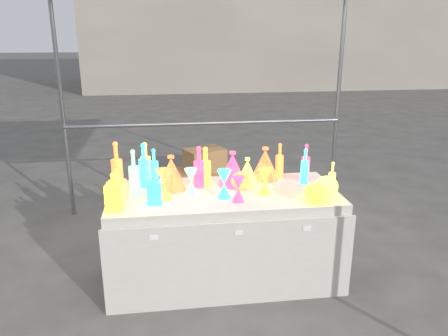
{
  "coord_description": "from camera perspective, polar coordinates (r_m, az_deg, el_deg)",
  "views": [
    {
      "loc": [
        -0.43,
        -3.2,
        1.97
      ],
      "look_at": [
        0.0,
        0.0,
        0.95
      ],
      "focal_mm": 35.0,
      "sensor_mm": 36.0,
      "label": 1
    }
  ],
  "objects": [
    {
      "name": "bottle_2",
      "position": [
        3.53,
        -13.81,
        0.19
      ],
      "size": [
        0.1,
        0.1,
        0.4
      ],
      "primitive_type": null,
      "rotation": [
        0.0,
        0.0,
        0.22
      ],
      "color": "#FFA21A",
      "rests_on": "display_table"
    },
    {
      "name": "display_table",
      "position": [
        3.6,
        0.02,
        -8.82
      ],
      "size": [
        1.84,
        0.83,
        0.75
      ],
      "color": "silver",
      "rests_on": "ground"
    },
    {
      "name": "globe_2",
      "position": [
        3.51,
        2.22,
        -1.74
      ],
      "size": [
        0.18,
        0.18,
        0.13
      ],
      "primitive_type": null,
      "rotation": [
        0.0,
        0.0,
        0.17
      ],
      "color": "#FFA21A",
      "rests_on": "display_table"
    },
    {
      "name": "bottle_6",
      "position": [
        3.56,
        -2.42,
        0.22
      ],
      "size": [
        0.11,
        0.11,
        0.33
      ],
      "primitive_type": null,
      "rotation": [
        0.0,
        0.0,
        -0.35
      ],
      "color": "#F34A16",
      "rests_on": "display_table"
    },
    {
      "name": "bottle_11",
      "position": [
        3.52,
        13.93,
        -1.15
      ],
      "size": [
        0.06,
        0.06,
        0.25
      ],
      "primitive_type": null,
      "rotation": [
        0.0,
        0.0,
        0.09
      ],
      "color": "#136476",
      "rests_on": "display_table"
    },
    {
      "name": "cardboard_box_flat",
      "position": [
        6.25,
        -3.05,
        -0.58
      ],
      "size": [
        0.69,
        0.51,
        0.06
      ],
      "primitive_type": "cube",
      "rotation": [
        0.0,
        0.0,
        -0.04
      ],
      "color": "tan",
      "rests_on": "ground"
    },
    {
      "name": "cardboard_box_closed",
      "position": [
        6.2,
        -2.53,
        0.82
      ],
      "size": [
        0.63,
        0.55,
        0.38
      ],
      "primitive_type": "cube",
      "rotation": [
        0.0,
        0.0,
        0.4
      ],
      "color": "tan",
      "rests_on": "ground"
    },
    {
      "name": "globe_1",
      "position": [
        3.44,
        13.22,
        -2.49
      ],
      "size": [
        0.2,
        0.2,
        0.14
      ],
      "primitive_type": null,
      "rotation": [
        0.0,
        0.0,
        -0.12
      ],
      "color": "#136476",
      "rests_on": "display_table"
    },
    {
      "name": "bottle_5",
      "position": [
        3.39,
        -11.67,
        -0.65
      ],
      "size": [
        0.1,
        0.1,
        0.37
      ],
      "primitive_type": null,
      "rotation": [
        0.0,
        0.0,
        0.31
      ],
      "color": "#AC227B",
      "rests_on": "display_table"
    },
    {
      "name": "globe_0",
      "position": [
        3.3,
        11.85,
        -3.32
      ],
      "size": [
        0.2,
        0.2,
        0.14
      ],
      "primitive_type": null,
      "rotation": [
        0.0,
        0.0,
        -0.19
      ],
      "color": "#F34A16",
      "rests_on": "display_table"
    },
    {
      "name": "hourglass_1",
      "position": [
        3.24,
        1.88,
        -2.78
      ],
      "size": [
        0.12,
        0.12,
        0.19
      ],
      "primitive_type": null,
      "rotation": [
        0.0,
        0.0,
        -0.32
      ],
      "color": "#1F3CB8",
      "rests_on": "display_table"
    },
    {
      "name": "lampshade_0",
      "position": [
        3.51,
        -6.88,
        -0.56
      ],
      "size": [
        0.24,
        0.24,
        0.28
      ],
      "primitive_type": null,
      "rotation": [
        0.0,
        0.0,
        -0.04
      ],
      "color": "gold",
      "rests_on": "display_table"
    },
    {
      "name": "hourglass_5",
      "position": [
        3.31,
        0.02,
        -2.08
      ],
      "size": [
        0.14,
        0.14,
        0.22
      ],
      "primitive_type": null,
      "rotation": [
        0.0,
        0.0,
        0.34
      ],
      "color": "#1F931A",
      "rests_on": "display_table"
    },
    {
      "name": "lampshade_1",
      "position": [
        3.73,
        5.38,
        0.62
      ],
      "size": [
        0.27,
        0.27,
        0.28
      ],
      "primitive_type": null,
      "rotation": [
        0.0,
        0.0,
        0.12
      ],
      "color": "gold",
      "rests_on": "display_table"
    },
    {
      "name": "bottle_7",
      "position": [
        3.66,
        -9.1,
        0.25
      ],
      "size": [
        0.08,
        0.08,
        0.3
      ],
      "primitive_type": null,
      "rotation": [
        0.0,
        0.0,
        0.08
      ],
      "color": "#1F931A",
      "rests_on": "display_table"
    },
    {
      "name": "bottle_0",
      "position": [
        3.71,
        -10.2,
        0.77
      ],
      "size": [
        0.1,
        0.1,
        0.34
      ],
      "primitive_type": null,
      "rotation": [
        0.0,
        0.0,
        0.16
      ],
      "color": "#F34A16",
      "rests_on": "display_table"
    },
    {
      "name": "lampshade_2",
      "position": [
        3.58,
        1.13,
        -0.04
      ],
      "size": [
        0.31,
        0.31,
        0.28
      ],
      "primitive_type": null,
      "rotation": [
        0.0,
        0.0,
        -0.32
      ],
      "color": "#1F3CB8",
      "rests_on": "display_table"
    },
    {
      "name": "ground",
      "position": [
        3.79,
        0.0,
        -13.83
      ],
      "size": [
        80.0,
        80.0,
        0.0
      ],
      "primitive_type": "plane",
      "color": "slate",
      "rests_on": "ground"
    },
    {
      "name": "lampshade_3",
      "position": [
        3.6,
        3.06,
        -0.39
      ],
      "size": [
        0.19,
        0.19,
        0.23
      ],
      "primitive_type": null,
      "rotation": [
        0.0,
        0.0,
        -0.01
      ],
      "color": "#136476",
      "rests_on": "display_table"
    },
    {
      "name": "hourglass_3",
      "position": [
        3.4,
        -4.34,
        -1.76
      ],
      "size": [
        0.13,
        0.13,
        0.2
      ],
      "primitive_type": null,
      "rotation": [
        0.0,
        0.0,
        -0.33
      ],
      "color": "#AC227B",
      "rests_on": "display_table"
    },
    {
      "name": "bottle_10",
      "position": [
        3.75,
        10.63,
        0.76
      ],
      "size": [
        0.08,
        0.08,
        0.32
      ],
      "primitive_type": null,
      "rotation": [
        0.0,
        0.0,
        -0.14
      ],
      "color": "#1F3CB8",
      "rests_on": "display_table"
    },
    {
      "name": "decanter_0",
      "position": [
        3.17,
        -14.09,
        -2.97
      ],
      "size": [
        0.14,
        0.14,
        0.28
      ],
      "primitive_type": null,
      "rotation": [
        0.0,
        0.0,
        -0.2
      ],
      "color": "#F34A16",
      "rests_on": "display_table"
    },
    {
      "name": "bottle_9",
      "position": [
        3.79,
        7.27,
        0.99
      ],
      "size": [
        0.07,
        0.07,
        0.31
      ],
      "primitive_type": null,
      "rotation": [
        0.0,
        0.0,
        0.01
      ],
      "color": "#FFA21A",
      "rests_on": "display_table"
    },
    {
      "name": "decanter_2",
      "position": [
        3.24,
        -9.14,
        -2.4
      ],
      "size": [
        0.11,
        0.11,
        0.26
      ],
      "primitive_type": null,
      "rotation": [
        0.0,
        0.0,
        0.02
      ],
      "color": "#1F931A",
      "rests_on": "display_table"
    },
    {
      "name": "decanter_1",
      "position": [
        3.3,
        -13.85,
        -2.28
      ],
      "size": [
        0.14,
        0.14,
        0.27
      ],
      "primitive_type": null,
      "rotation": [
        0.0,
        0.0,
        -0.34
      ],
      "color": "#FFA21A",
      "rests_on": "display_table"
    },
    {
      "name": "bottle_8",
      "position": [
        3.68,
        10.5,
        0.27
      ],
      "size": [
        0.08,
        0.08,
        0.3
      ],
      "primitive_type": null,
      "rotation": [
        0.0,
        0.0,
        -0.3
      ],
      "color": "#1F931A",
      "rests_on": "display_table"
    },
    {
      "name": "hourglass_0",
      "position": [
        3.31,
        -7.78,
        -2.13
      ],
      "size": [
        0.13,
        0.13,
        0.24
      ],
      "primitive_type": null,
      "rotation": [
        0.0,
        0.0,
        -0.15
      ],
      "color": "#FFA21A",
      "rests_on": "display_table"
    },
    {
      "name": "bottle_3",
      "position": [
        3.53,
        -3.28,
        0.19
      ],
      "size": [
        0.1,
        0.1,
        0.34
      ],
      "primitive_type": null,
      "rotation": [
        0.0,
        0.0,
        -0.15
      ],
      "color": "#1F3CB8",
      "rests_on": "display_table"
    },
    {
      "name": "background_building",
      "position": [
        17.8,
        7.2,
        20.76
      ],
      "size": [
        14.0,
        6.0,
        6.0
      ],
      "primitive_type": "cube",
      "color": "#B2A795",
      "rests_on": "ground"
    },
    {
      "name": "hourglass_4",
      "position": [
        3.4,
        5.35,
        -1.76
      ],
      "size": [
        0.12,
        0.12,
        0.2
      ],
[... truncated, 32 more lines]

